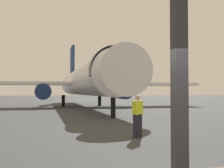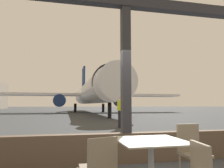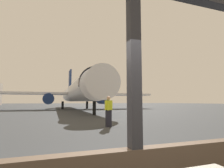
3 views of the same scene
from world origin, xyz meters
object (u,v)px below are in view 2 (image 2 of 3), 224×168
(dining_table, at_px, (151,159))
(airplane, at_px, (92,93))
(cafe_chair_window_right, at_px, (192,148))
(cafe_chair_window_left, at_px, (99,165))
(ground_crew_worker, at_px, (121,111))

(dining_table, distance_m, airplane, 31.57)
(cafe_chair_window_right, xyz_separation_m, airplane, (2.11, 31.04, 2.64))
(dining_table, relative_size, airplane, 0.03)
(dining_table, height_order, airplane, airplane)
(cafe_chair_window_left, xyz_separation_m, ground_crew_worker, (2.61, 8.79, 0.37))
(dining_table, relative_size, cafe_chair_window_left, 1.09)
(ground_crew_worker, bearing_deg, airplane, 87.18)
(cafe_chair_window_left, xyz_separation_m, cafe_chair_window_right, (1.62, 0.54, 0.03))
(ground_crew_worker, bearing_deg, cafe_chair_window_left, -106.56)
(cafe_chair_window_left, relative_size, cafe_chair_window_right, 0.93)
(airplane, distance_m, ground_crew_worker, 22.94)
(dining_table, xyz_separation_m, ground_crew_worker, (1.81, 8.52, 0.40))
(cafe_chair_window_left, distance_m, airplane, 31.92)
(dining_table, relative_size, cafe_chair_window_right, 1.01)
(dining_table, bearing_deg, airplane, 84.64)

